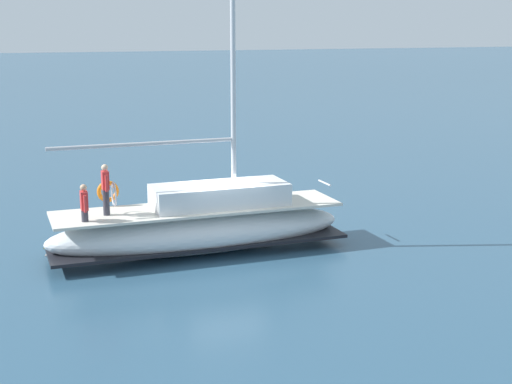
{
  "coord_description": "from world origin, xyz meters",
  "views": [
    {
      "loc": [
        21.56,
        -8.01,
        7.06
      ],
      "look_at": [
        -0.03,
        1.24,
        1.8
      ],
      "focal_mm": 51.74,
      "sensor_mm": 36.0,
      "label": 1
    }
  ],
  "objects": [
    {
      "name": "seagull",
      "position": [
        -1.41,
        -5.16,
        0.25
      ],
      "size": [
        1.17,
        0.63,
        0.18
      ],
      "color": "silver",
      "rests_on": "ground"
    },
    {
      "name": "ground_plane",
      "position": [
        0.0,
        0.0,
        0.0
      ],
      "size": [
        400.0,
        400.0,
        0.0
      ],
      "primitive_type": "plane",
      "color": "#2D516B"
    },
    {
      "name": "main_sailboat",
      "position": [
        -0.03,
        -0.69,
        0.91
      ],
      "size": [
        2.92,
        9.71,
        12.68
      ],
      "color": "silver",
      "rests_on": "ground"
    },
    {
      "name": "mooring_buoy",
      "position": [
        -6.19,
        0.09,
        0.21
      ],
      "size": [
        0.69,
        0.69,
        0.94
      ],
      "color": "yellow",
      "rests_on": "ground"
    }
  ]
}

